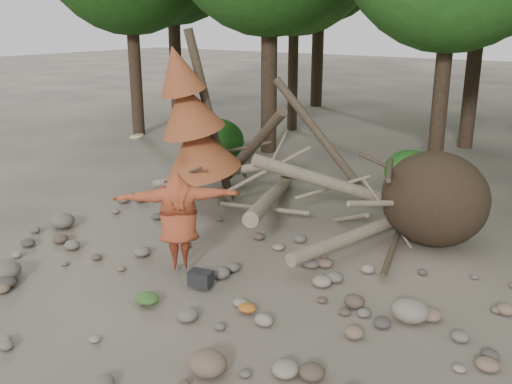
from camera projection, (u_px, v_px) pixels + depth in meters
The scene contains 13 objects.
ground at pixel (203, 287), 10.04m from camera, with size 120.00×120.00×0.00m, color #514C44.
deadfall_pile at pixel (406, 197), 11.96m from camera, with size 8.55×5.24×3.30m.
dead_conifer at pixel (192, 123), 13.77m from camera, with size 2.06×2.16×4.35m.
bush_left at pixel (216, 141), 18.48m from camera, with size 1.80×1.80×1.44m, color #1B4E14.
bush_mid at pixel (410, 170), 15.53m from camera, with size 1.40×1.40×1.12m, color #25621C.
frisbee_thrower at pixel (179, 221), 10.39m from camera, with size 2.74×2.00×2.28m.
backpack at pixel (201, 281), 9.96m from camera, with size 0.40×0.27×0.27m, color black.
cloth_green at pixel (147, 301), 9.38m from camera, with size 0.44×0.37×0.16m, color #335C25.
cloth_orange at pixel (247, 311), 9.12m from camera, with size 0.32×0.26×0.11m, color #AA591D.
boulder_front_left at pixel (5, 270), 10.29m from camera, with size 0.62×0.56×0.37m, color #675F56.
boulder_front_right at pixel (208, 363), 7.56m from camera, with size 0.54×0.49×0.33m, color brown.
boulder_mid_right at pixel (410, 311), 8.88m from camera, with size 0.59×0.53×0.36m, color gray.
boulder_mid_left at pixel (62, 220), 12.83m from camera, with size 0.59×0.53×0.35m, color #655E55.
Camera 1 is at (6.01, -6.90, 4.56)m, focal length 40.00 mm.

